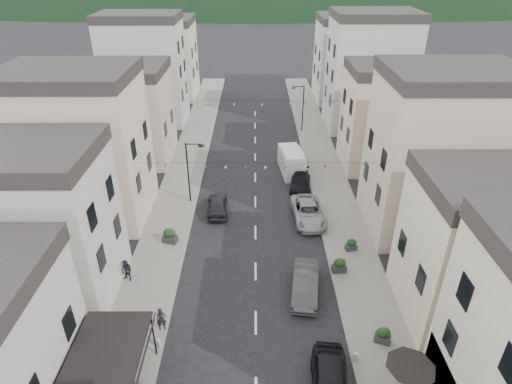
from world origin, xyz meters
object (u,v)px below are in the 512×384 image
(parked_car_a, at_px, (330,383))
(pedestrian_a, at_px, (161,319))
(parked_car_b, at_px, (305,284))
(parked_car_d, at_px, (300,182))
(delivery_van, at_px, (291,161))
(parked_car_e, at_px, (217,205))
(pedestrian_b, at_px, (127,271))
(parked_car_c, at_px, (308,212))

(parked_car_a, height_order, pedestrian_a, pedestrian_a)
(parked_car_a, xyz_separation_m, parked_car_b, (-0.49, 7.73, -0.04))
(parked_car_d, bearing_deg, delivery_van, 107.69)
(parked_car_e, xyz_separation_m, delivery_van, (7.23, 8.09, 0.50))
(parked_car_b, relative_size, pedestrian_b, 2.86)
(parked_car_c, relative_size, pedestrian_b, 3.30)
(parked_car_e, bearing_deg, pedestrian_a, 76.92)
(parked_car_e, relative_size, delivery_van, 0.80)
(parked_car_b, height_order, parked_car_c, parked_car_b)
(parked_car_c, height_order, parked_car_e, parked_car_c)
(parked_car_c, bearing_deg, pedestrian_a, -133.29)
(parked_car_e, bearing_deg, parked_car_b, 119.66)
(parked_car_a, xyz_separation_m, pedestrian_a, (-9.70, 4.39, 0.09))
(pedestrian_a, bearing_deg, parked_car_e, 65.26)
(delivery_van, bearing_deg, parked_car_c, -91.72)
(parked_car_d, xyz_separation_m, pedestrian_a, (-10.26, -18.35, 0.26))
(parked_car_c, distance_m, parked_car_e, 8.11)
(parked_car_e, bearing_deg, delivery_van, -135.06)
(parked_car_a, relative_size, parked_car_c, 0.88)
(parked_car_b, distance_m, parked_car_c, 9.32)
(parked_car_b, relative_size, parked_car_d, 1.04)
(parked_car_d, bearing_deg, pedestrian_a, -111.60)
(pedestrian_a, bearing_deg, parked_car_d, 45.84)
(parked_car_b, xyz_separation_m, pedestrian_a, (-9.20, -3.34, 0.14))
(parked_car_e, xyz_separation_m, pedestrian_b, (-5.70, -9.31, 0.22))
(parked_car_c, bearing_deg, delivery_van, 91.02)
(parked_car_b, distance_m, parked_car_d, 15.05)
(parked_car_c, height_order, pedestrian_a, pedestrian_a)
(parked_car_a, height_order, delivery_van, delivery_van)
(delivery_van, xyz_separation_m, pedestrian_b, (-12.93, -17.40, -0.27))
(parked_car_a, relative_size, parked_car_d, 1.06)
(parked_car_b, distance_m, pedestrian_a, 9.79)
(parked_car_a, relative_size, pedestrian_b, 2.91)
(delivery_van, relative_size, pedestrian_b, 3.22)
(parked_car_e, distance_m, pedestrian_a, 14.05)
(parked_car_b, xyz_separation_m, pedestrian_b, (-12.51, 1.20, 0.17))
(parked_car_e, height_order, pedestrian_a, pedestrian_a)
(parked_car_d, distance_m, pedestrian_b, 19.36)
(parked_car_a, height_order, pedestrian_b, pedestrian_b)
(parked_car_e, height_order, pedestrian_b, pedestrian_b)
(parked_car_e, distance_m, delivery_van, 10.87)
(parked_car_d, xyz_separation_m, parked_car_e, (-7.87, -4.50, 0.07))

